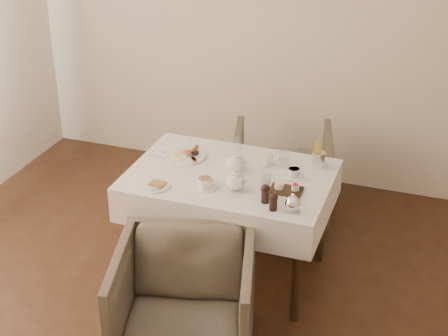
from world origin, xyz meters
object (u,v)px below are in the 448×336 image
Objects in this scene: table at (230,190)px; breakfast_plate at (186,155)px; armchair_near at (184,305)px; teapot_centre at (236,161)px; armchair_far at (282,174)px.

breakfast_plate is at bearing 159.12° from table.
armchair_near is 1.01m from teapot_centre.
teapot_centre is at bearing 66.00° from table.
teapot_centre reaches higher than table.
armchair_near is 1.72m from armchair_far.
teapot_centre reaches higher than breakfast_plate.
table is at bearing -123.86° from teapot_centre.
table is 0.19m from teapot_centre.
teapot_centre is at bearing 75.13° from armchair_near.
armchair_far is at bearing 71.89° from armchair_near.
breakfast_plate is at bearing 42.85° from armchair_far.
armchair_far is at bearing 82.36° from table.
teapot_centre reaches higher than armchair_far.
table is 0.89m from armchair_near.
armchair_far is 4.41× the size of teapot_centre.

